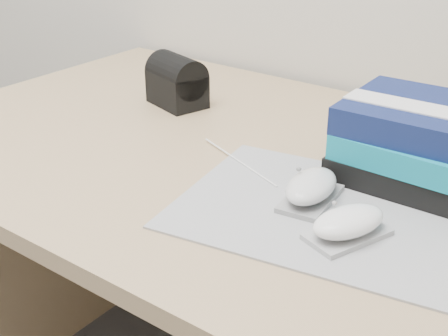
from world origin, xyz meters
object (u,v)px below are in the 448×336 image
Objects in this scene: desk at (337,282)px; book_stack at (428,145)px; mouse_front at (348,224)px; pouch at (177,81)px; mouse_rear at (311,188)px.

desk is 0.32m from book_stack.
pouch is at bearing 153.23° from mouse_front.
pouch is at bearing 172.92° from desk.
book_stack reaches higher than desk.
mouse_rear is at bearing -25.39° from pouch.
book_stack is at bearing -3.87° from pouch.
mouse_front is at bearing -26.77° from pouch.
mouse_rear is 0.10m from mouse_front.
desk is at bearing 95.58° from mouse_rear.
desk is 0.51m from pouch.
mouse_rear is 0.91× the size of pouch.
pouch is (-0.43, 0.20, 0.03)m from mouse_rear.
mouse_front reaches higher than desk.
book_stack is 0.54m from pouch.
book_stack is at bearing 7.31° from desk.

